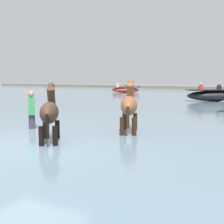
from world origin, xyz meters
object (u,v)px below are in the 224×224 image
Objects in this scene: horse_trailing_chestnut at (129,107)px; person_onlooker_right at (32,115)px; boat_distant_west at (125,90)px; horse_lead_dark_bay at (50,114)px; boat_far_offshore at (218,95)px.

horse_trailing_chestnut reaches higher than person_onlooker_right.
horse_trailing_chestnut is 0.65× the size of boat_distant_west.
person_onlooker_right reaches higher than boat_distant_west.
boat_distant_west is (-8.90, 22.57, -0.40)m from horse_lead_dark_bay.
horse_trailing_chestnut is 22.81m from boat_distant_west.
horse_trailing_chestnut is at bearing 60.39° from horse_lead_dark_bay.
horse_trailing_chestnut is at bearing -91.73° from boat_far_offshore.
boat_far_offshore reaches higher than boat_distant_west.
boat_far_offshore is at bearing -34.98° from boat_distant_west.
horse_trailing_chestnut is 13.10m from boat_far_offshore.
boat_distant_west is at bearing 111.51° from horse_lead_dark_bay.
boat_far_offshore reaches higher than person_onlooker_right.
person_onlooker_right is (-1.73, 1.17, -0.26)m from horse_lead_dark_bay.
boat_distant_west is (-10.50, 7.35, -0.10)m from boat_far_offshore.
horse_lead_dark_bay is at bearing -96.03° from boat_far_offshore.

